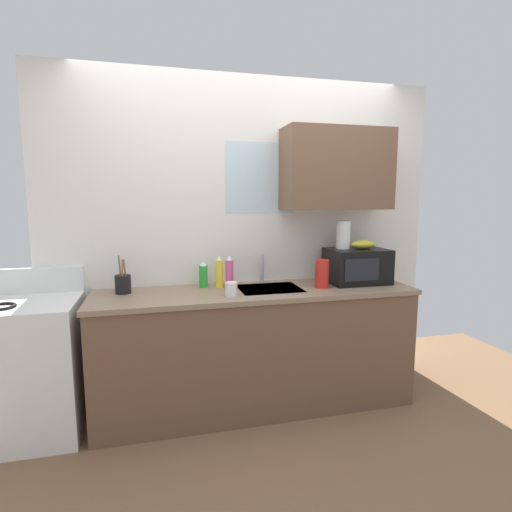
{
  "coord_description": "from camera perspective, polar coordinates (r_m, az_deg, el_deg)",
  "views": [
    {
      "loc": [
        -0.71,
        -2.8,
        1.56
      ],
      "look_at": [
        0.0,
        0.0,
        1.15
      ],
      "focal_mm": 28.24,
      "sensor_mm": 36.0,
      "label": 1
    }
  ],
  "objects": [
    {
      "name": "dish_soap_bottle_yellow",
      "position": [
        3.04,
        -5.22,
        -2.31
      ],
      "size": [
        0.06,
        0.06,
        0.24
      ],
      "color": "yellow",
      "rests_on": "counter_unit"
    },
    {
      "name": "dish_soap_bottle_green",
      "position": [
        3.06,
        -7.47,
        -2.69
      ],
      "size": [
        0.06,
        0.06,
        0.2
      ],
      "color": "green",
      "rests_on": "counter_unit"
    },
    {
      "name": "dish_soap_bottle_pink",
      "position": [
        3.05,
        -3.79,
        -2.29
      ],
      "size": [
        0.06,
        0.06,
        0.24
      ],
      "color": "#E55999",
      "rests_on": "counter_unit"
    },
    {
      "name": "kitchen_wall_assembly",
      "position": [
        3.23,
        0.73,
        4.33
      ],
      "size": [
        3.12,
        0.42,
        2.5
      ],
      "color": "white",
      "rests_on": "ground"
    },
    {
      "name": "paper_towel_roll",
      "position": [
        3.26,
        12.26,
        2.96
      ],
      "size": [
        0.11,
        0.11,
        0.22
      ],
      "primitive_type": "cylinder",
      "color": "white",
      "rests_on": "microwave"
    },
    {
      "name": "stove_range",
      "position": [
        3.12,
        -29.02,
        -13.65
      ],
      "size": [
        0.6,
        0.6,
        1.08
      ],
      "color": "white",
      "rests_on": "ground"
    },
    {
      "name": "sink_faucet",
      "position": [
        3.2,
        0.85,
        -1.75
      ],
      "size": [
        0.03,
        0.03,
        0.23
      ],
      "primitive_type": "cylinder",
      "color": "#B2B5BA",
      "rests_on": "counter_unit"
    },
    {
      "name": "cereal_canister",
      "position": [
        3.06,
        9.32,
        -2.48
      ],
      "size": [
        0.1,
        0.1,
        0.21
      ],
      "primitive_type": "cylinder",
      "color": "red",
      "rests_on": "counter_unit"
    },
    {
      "name": "counter_unit",
      "position": [
        3.1,
        0.04,
        -12.77
      ],
      "size": [
        2.35,
        0.63,
        0.9
      ],
      "color": "brown",
      "rests_on": "ground"
    },
    {
      "name": "banana_bunch",
      "position": [
        3.29,
        14.95,
        1.6
      ],
      "size": [
        0.2,
        0.11,
        0.07
      ],
      "primitive_type": "ellipsoid",
      "color": "gold",
      "rests_on": "microwave"
    },
    {
      "name": "microwave",
      "position": [
        3.29,
        14.09,
        -1.36
      ],
      "size": [
        0.46,
        0.35,
        0.27
      ],
      "color": "black",
      "rests_on": "counter_unit"
    },
    {
      "name": "mug_white",
      "position": [
        2.78,
        -3.52,
        -4.68
      ],
      "size": [
        0.08,
        0.08,
        0.09
      ],
      "primitive_type": "cylinder",
      "color": "white",
      "rests_on": "counter_unit"
    },
    {
      "name": "utensil_crock",
      "position": [
        2.99,
        -18.32,
        -3.73
      ],
      "size": [
        0.11,
        0.11,
        0.27
      ],
      "color": "black",
      "rests_on": "counter_unit"
    }
  ]
}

